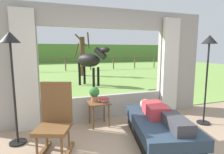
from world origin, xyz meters
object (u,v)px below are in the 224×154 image
Objects in this scene: potted_plant at (94,93)px; horse at (90,61)px; side_table at (99,106)px; recliner_sofa at (159,129)px; pasture_tree at (82,55)px; floor_lamp_right at (209,53)px; reclining_person at (161,114)px; rocking_chair at (55,120)px; book_stack at (104,100)px; floor_lamp_left at (11,54)px.

potted_plant is 4.42m from horse.
horse reaches higher than side_table.
pasture_tree is (0.21, 8.81, 1.08)m from recliner_sofa.
floor_lamp_right is at bearing 69.82° from horse.
reclining_person is 8.90m from pasture_tree.
horse is (1.70, 5.17, 0.61)m from rocking_chair.
side_table is 2.76× the size of book_stack.
reclining_person is 1.77m from rocking_chair.
floor_lamp_left is at bearing -166.64° from potted_plant.
floor_lamp_left reaches higher than rocking_chair.
side_table is 0.29m from potted_plant.
reclining_person reaches higher than side_table.
pasture_tree is at bearing 82.35° from side_table.
side_table is at bearing 143.11° from recliner_sofa.
reclining_person reaches higher than recliner_sofa.
potted_plant reaches higher than side_table.
reclining_person is at bearing -18.10° from floor_lamp_left.
book_stack is at bearing 141.36° from recliner_sofa.
rocking_chair is at bearing -177.40° from floor_lamp_right.
recliner_sofa is at bearing -52.33° from book_stack.
reclining_person is 0.82× the size of horse.
recliner_sofa is 1.31× the size of reclining_person.
side_table is 7.91m from pasture_tree.
side_table is at bearing 10.55° from floor_lamp_left.
floor_lamp_left is 0.99× the size of floor_lamp_right.
side_table is (0.92, 0.81, -0.12)m from rocking_chair.
floor_lamp_right is at bearing -16.61° from side_table.
recliner_sofa is 3.59× the size of side_table.
pasture_tree is at bearing 72.24° from floor_lamp_left.
book_stack is (-0.74, 0.96, 0.35)m from recliner_sofa.
reclining_person is at bearing 54.40° from horse.
potted_plant is at bearing -98.29° from pasture_tree.
reclining_person is at bearing -76.31° from recliner_sofa.
rocking_chair is (-1.75, 0.21, 0.33)m from recliner_sofa.
floor_lamp_right is (1.39, 0.35, 1.34)m from recliner_sofa.
book_stack is 1.92m from floor_lamp_left.
floor_lamp_right reaches higher than horse.
recliner_sofa is 9.88× the size of book_stack.
book_stack is at bearing 57.79° from rocking_chair.
horse is (-1.44, 5.03, -0.40)m from floor_lamp_right.
floor_lamp_right is at bearing -15.88° from book_stack.
recliner_sofa is at bearing 103.69° from reclining_person.
horse is at bearing -94.49° from pasture_tree.
reclining_person is 7.55× the size of book_stack.
rocking_chair is 1.22m from potted_plant.
recliner_sofa is at bearing 14.59° from rocking_chair.
pasture_tree reaches higher than reclining_person.
rocking_chair is 0.59× the size of floor_lamp_left.
pasture_tree is (1.05, 7.80, 0.87)m from side_table.
horse is at bearing 104.28° from reclining_person.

